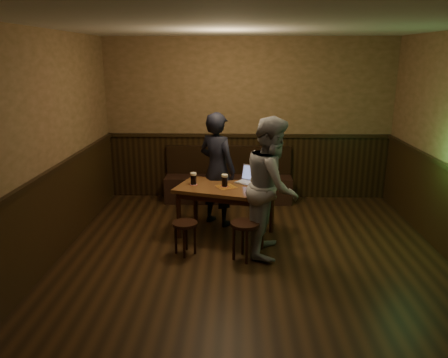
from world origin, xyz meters
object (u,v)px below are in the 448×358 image
object	(u,v)px
pint_mid	(225,180)
person_grey	(272,186)
pub_table	(226,193)
laptop	(250,178)
pint_left	(193,179)
person_suit	(217,169)
pint_right	(254,184)
stool_left	(185,229)
stool_right	(245,230)
bench	(228,183)

from	to	relation	value
pint_mid	person_grey	world-z (taller)	person_grey
pub_table	laptop	size ratio (longest dim) A/B	3.47
pint_left	pint_mid	size ratio (longest dim) A/B	0.99
pint_left	person_suit	distance (m)	0.48
laptop	pint_mid	bearing A→B (deg)	-116.87
pint_right	laptop	size ratio (longest dim) A/B	0.40
pint_left	person_grey	distance (m)	1.23
stool_left	pint_left	distance (m)	0.87
person_suit	person_grey	xyz separation A→B (m)	(0.74, -0.98, 0.03)
stool_right	person_grey	size ratio (longest dim) A/B	0.28
pint_left	pint_mid	distance (m)	0.45
bench	pub_table	xyz separation A→B (m)	(0.00, -1.56, 0.31)
stool_left	pint_left	world-z (taller)	pint_left
stool_right	person_grey	world-z (taller)	person_grey
stool_left	person_grey	distance (m)	1.24
person_suit	bench	bearing A→B (deg)	-62.42
laptop	person_grey	world-z (taller)	person_grey
pint_mid	person_grey	size ratio (longest dim) A/B	0.10
pint_mid	laptop	bearing A→B (deg)	29.80
pint_left	person_suit	bearing A→B (deg)	48.47
stool_left	pint_mid	bearing A→B (deg)	53.37
pint_right	laptop	distance (m)	0.38
stool_right	person_grey	bearing A→B (deg)	35.60
pint_mid	pint_left	bearing A→B (deg)	169.35
bench	person_suit	world-z (taller)	person_suit
stool_left	pint_mid	distance (m)	0.94
laptop	person_grey	bearing A→B (deg)	-37.46
person_grey	person_suit	bearing A→B (deg)	45.94
laptop	pint_right	bearing A→B (deg)	-50.87
stool_left	pint_right	size ratio (longest dim) A/B	2.48
laptop	pint_left	bearing A→B (deg)	-138.04
pub_table	pint_mid	xyz separation A→B (m)	(-0.02, 0.01, 0.18)
pint_mid	stool_right	bearing A→B (deg)	-70.64
pint_left	person_grey	bearing A→B (deg)	-30.33
bench	person_suit	xyz separation A→B (m)	(-0.15, -1.11, 0.54)
bench	pint_right	size ratio (longest dim) A/B	12.51
pint_left	laptop	distance (m)	0.81
person_suit	stool_right	bearing A→B (deg)	143.16
pub_table	laptop	xyz separation A→B (m)	(0.34, 0.22, 0.16)
stool_right	person_suit	bearing A→B (deg)	108.07
stool_right	pint_left	xyz separation A→B (m)	(-0.72, 0.87, 0.41)
bench	person_grey	distance (m)	2.25
bench	pint_left	distance (m)	1.62
person_grey	pub_table	bearing A→B (deg)	57.56
stool_right	pint_mid	xyz separation A→B (m)	(-0.27, 0.78, 0.42)
laptop	person_grey	distance (m)	0.79
stool_left	pint_right	world-z (taller)	pint_right
pint_left	pint_right	xyz separation A→B (m)	(0.84, -0.26, 0.00)
bench	stool_left	bearing A→B (deg)	-103.00
pub_table	person_grey	xyz separation A→B (m)	(0.60, -0.52, 0.26)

